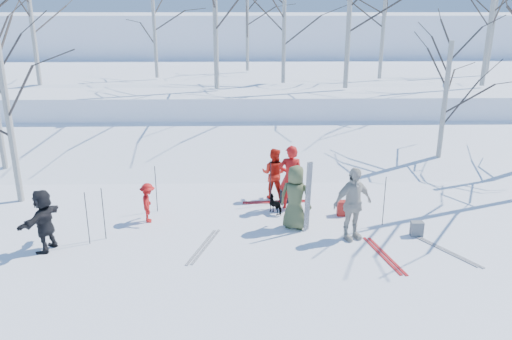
{
  "coord_description": "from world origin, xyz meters",
  "views": [
    {
      "loc": [
        -0.29,
        -11.31,
        5.46
      ],
      "look_at": [
        0.0,
        1.5,
        1.3
      ],
      "focal_mm": 35.0,
      "sensor_mm": 36.0,
      "label": 1
    }
  ],
  "objects_px": {
    "skier_red_seated": "(148,203)",
    "backpack_red": "(343,208)",
    "skier_redor_behind": "(274,174)",
    "dog": "(276,205)",
    "skier_cream_east": "(353,204)",
    "skier_olive_center": "(295,197)",
    "skier_red_north": "(291,177)",
    "backpack_dark": "(286,196)",
    "backpack_grey": "(417,229)",
    "skier_grey_west": "(44,220)"
  },
  "relations": [
    {
      "from": "skier_cream_east",
      "to": "backpack_grey",
      "type": "relative_size",
      "value": 4.86
    },
    {
      "from": "dog",
      "to": "skier_olive_center",
      "type": "bearing_deg",
      "value": 77.05
    },
    {
      "from": "skier_red_seated",
      "to": "skier_red_north",
      "type": "bearing_deg",
      "value": -85.49
    },
    {
      "from": "backpack_red",
      "to": "backpack_dark",
      "type": "xyz_separation_m",
      "value": [
        -1.5,
        1.03,
        -0.01
      ]
    },
    {
      "from": "skier_red_north",
      "to": "skier_red_seated",
      "type": "xyz_separation_m",
      "value": [
        -3.87,
        -0.87,
        -0.39
      ]
    },
    {
      "from": "skier_red_north",
      "to": "skier_red_seated",
      "type": "relative_size",
      "value": 1.72
    },
    {
      "from": "skier_redor_behind",
      "to": "skier_grey_west",
      "type": "xyz_separation_m",
      "value": [
        -5.55,
        -3.29,
        -0.02
      ]
    },
    {
      "from": "skier_grey_west",
      "to": "dog",
      "type": "distance_m",
      "value": 5.97
    },
    {
      "from": "backpack_red",
      "to": "backpack_grey",
      "type": "xyz_separation_m",
      "value": [
        1.61,
        -1.35,
        -0.02
      ]
    },
    {
      "from": "skier_red_north",
      "to": "backpack_dark",
      "type": "bearing_deg",
      "value": -74.17
    },
    {
      "from": "skier_cream_east",
      "to": "dog",
      "type": "xyz_separation_m",
      "value": [
        -1.75,
        1.67,
        -0.67
      ]
    },
    {
      "from": "skier_olive_center",
      "to": "skier_red_seated",
      "type": "relative_size",
      "value": 1.57
    },
    {
      "from": "skier_olive_center",
      "to": "dog",
      "type": "relative_size",
      "value": 2.83
    },
    {
      "from": "skier_red_north",
      "to": "backpack_red",
      "type": "xyz_separation_m",
      "value": [
        1.41,
        -0.57,
        -0.72
      ]
    },
    {
      "from": "skier_redor_behind",
      "to": "dog",
      "type": "relative_size",
      "value": 2.59
    },
    {
      "from": "skier_cream_east",
      "to": "backpack_dark",
      "type": "relative_size",
      "value": 4.62
    },
    {
      "from": "backpack_red",
      "to": "backpack_grey",
      "type": "relative_size",
      "value": 1.11
    },
    {
      "from": "skier_red_seated",
      "to": "backpack_red",
      "type": "height_order",
      "value": "skier_red_seated"
    },
    {
      "from": "skier_olive_center",
      "to": "skier_red_seated",
      "type": "xyz_separation_m",
      "value": [
        -3.87,
        0.48,
        -0.31
      ]
    },
    {
      "from": "skier_cream_east",
      "to": "skier_olive_center",
      "type": "bearing_deg",
      "value": 129.31
    },
    {
      "from": "skier_olive_center",
      "to": "skier_red_north",
      "type": "xyz_separation_m",
      "value": [
        0.0,
        1.35,
        0.08
      ]
    },
    {
      "from": "skier_red_north",
      "to": "backpack_red",
      "type": "height_order",
      "value": "skier_red_north"
    },
    {
      "from": "skier_grey_west",
      "to": "backpack_grey",
      "type": "xyz_separation_m",
      "value": [
        9.0,
        0.56,
        -0.57
      ]
    },
    {
      "from": "skier_olive_center",
      "to": "backpack_grey",
      "type": "bearing_deg",
      "value": -168.79
    },
    {
      "from": "skier_cream_east",
      "to": "backpack_red",
      "type": "bearing_deg",
      "value": 62.93
    },
    {
      "from": "skier_red_seated",
      "to": "backpack_grey",
      "type": "distance_m",
      "value": 6.98
    },
    {
      "from": "skier_red_north",
      "to": "skier_redor_behind",
      "type": "distance_m",
      "value": 0.93
    },
    {
      "from": "skier_red_seated",
      "to": "backpack_dark",
      "type": "height_order",
      "value": "skier_red_seated"
    },
    {
      "from": "skier_olive_center",
      "to": "backpack_red",
      "type": "relative_size",
      "value": 4.02
    },
    {
      "from": "skier_cream_east",
      "to": "backpack_grey",
      "type": "bearing_deg",
      "value": -20.11
    },
    {
      "from": "skier_olive_center",
      "to": "skier_grey_west",
      "type": "height_order",
      "value": "skier_olive_center"
    },
    {
      "from": "skier_redor_behind",
      "to": "backpack_grey",
      "type": "bearing_deg",
      "value": 160.55
    },
    {
      "from": "skier_cream_east",
      "to": "backpack_red",
      "type": "xyz_separation_m",
      "value": [
        0.08,
        1.46,
        -0.71
      ]
    },
    {
      "from": "skier_olive_center",
      "to": "skier_cream_east",
      "type": "relative_size",
      "value": 0.91
    },
    {
      "from": "skier_olive_center",
      "to": "skier_red_seated",
      "type": "bearing_deg",
      "value": 14.78
    },
    {
      "from": "skier_red_north",
      "to": "skier_cream_east",
      "type": "xyz_separation_m",
      "value": [
        1.33,
        -2.03,
        -0.01
      ]
    },
    {
      "from": "skier_red_seated",
      "to": "skier_grey_west",
      "type": "bearing_deg",
      "value": 118.94
    },
    {
      "from": "skier_olive_center",
      "to": "skier_grey_west",
      "type": "distance_m",
      "value": 6.09
    },
    {
      "from": "backpack_red",
      "to": "skier_grey_west",
      "type": "bearing_deg",
      "value": -165.55
    },
    {
      "from": "skier_cream_east",
      "to": "dog",
      "type": "distance_m",
      "value": 2.51
    },
    {
      "from": "skier_olive_center",
      "to": "skier_grey_west",
      "type": "relative_size",
      "value": 1.11
    },
    {
      "from": "skier_red_seated",
      "to": "backpack_red",
      "type": "distance_m",
      "value": 5.3
    },
    {
      "from": "skier_redor_behind",
      "to": "backpack_grey",
      "type": "height_order",
      "value": "skier_redor_behind"
    },
    {
      "from": "skier_red_seated",
      "to": "backpack_dark",
      "type": "bearing_deg",
      "value": -78.72
    },
    {
      "from": "skier_red_north",
      "to": "backpack_red",
      "type": "bearing_deg",
      "value": 162.86
    },
    {
      "from": "skier_red_north",
      "to": "skier_grey_west",
      "type": "relative_size",
      "value": 1.22
    },
    {
      "from": "skier_olive_center",
      "to": "skier_redor_behind",
      "type": "relative_size",
      "value": 1.09
    },
    {
      "from": "dog",
      "to": "backpack_red",
      "type": "distance_m",
      "value": 1.85
    },
    {
      "from": "backpack_dark",
      "to": "skier_red_north",
      "type": "bearing_deg",
      "value": -78.93
    },
    {
      "from": "skier_red_seated",
      "to": "skier_cream_east",
      "type": "relative_size",
      "value": 0.58
    }
  ]
}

